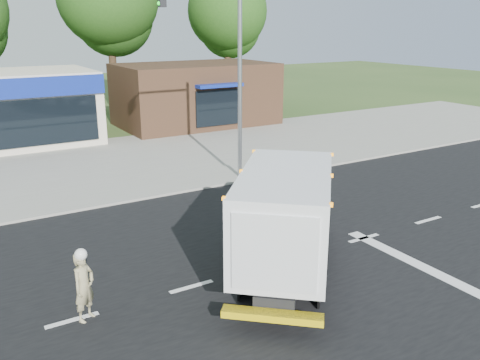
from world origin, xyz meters
The scene contains 10 objects.
ground centered at (0.00, 0.00, 0.00)m, with size 120.00×120.00×0.00m, color #385123.
road_asphalt centered at (0.00, 0.00, 0.00)m, with size 60.00×14.00×0.02m, color black.
sidewalk centered at (0.00, 8.20, 0.06)m, with size 60.00×2.40×0.12m, color gray.
parking_apron centered at (0.00, 14.00, 0.01)m, with size 60.00×9.00×0.02m, color gray.
lane_markings centered at (1.35, -1.35, 0.02)m, with size 55.20×7.00×0.01m.
ems_box_truck centered at (-0.33, -0.41, 1.73)m, with size 6.01×6.47×3.00m.
emergency_worker centered at (-5.69, -0.10, 0.87)m, with size 0.72×0.67×1.76m.
brown_storefront centered at (7.00, 19.98, 2.00)m, with size 10.00×6.70×4.00m.
traffic_signal_pole centered at (2.35, 7.60, 4.92)m, with size 3.51×0.25×8.00m.
background_trees centered at (-0.85, 28.16, 7.38)m, with size 36.77×7.39×12.10m.
Camera 1 is at (-7.90, -10.62, 6.47)m, focal length 38.00 mm.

